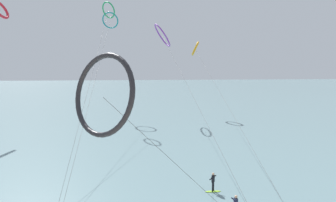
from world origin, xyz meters
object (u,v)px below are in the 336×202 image
surfer_lime (213,183)px  kite_charcoal (103,95)px  kite_crimson (0,9)px  kite_violet (162,35)px  kite_amber (195,49)px  kite_emerald (108,10)px  kite_teal (110,21)px

surfer_lime → kite_charcoal: kite_charcoal is taller
surfer_lime → kite_charcoal: 13.16m
surfer_lime → kite_crimson: (-29.55, 32.22, 19.57)m
kite_violet → kite_amber: bearing=-66.2°
kite_violet → kite_charcoal: size_ratio=4.18×
kite_emerald → kite_amber: size_ratio=0.90×
surfer_lime → kite_violet: (-1.05, 39.38, 16.01)m
kite_emerald → kite_teal: size_ratio=0.81×
kite_emerald → kite_violet: 11.66m
kite_emerald → kite_amber: bearing=-118.2°
kite_emerald → kite_amber: kite_emerald is taller
surfer_lime → kite_amber: kite_amber is taller
surfer_lime → kite_amber: size_ratio=0.03×
kite_teal → kite_violet: bearing=164.4°
kite_charcoal → kite_teal: kite_teal is taller
kite_emerald → kite_crimson: kite_emerald is taller
kite_violet → kite_charcoal: (-7.54, -44.87, -7.70)m
kite_violet → kite_charcoal: bearing=166.1°
kite_violet → kite_teal: 13.35m
surfer_lime → kite_emerald: bearing=47.9°
surfer_lime → kite_charcoal: size_ratio=0.14×
kite_violet → kite_charcoal: kite_violet is taller
kite_charcoal → kite_emerald: bearing=137.6°
kite_violet → kite_amber: size_ratio=1.02×
kite_amber → kite_crimson: 38.30m
kite_violet → kite_amber: (7.62, 4.09, -2.44)m
kite_emerald → kite_charcoal: size_ratio=3.71×
kite_teal → kite_crimson: bearing=54.0°
kite_emerald → kite_amber: (18.23, 5.81, -6.96)m
surfer_lime → kite_violet: kite_violet is taller
kite_violet → kite_charcoal: 46.15m
kite_amber → kite_charcoal: (-15.16, -48.96, -5.27)m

